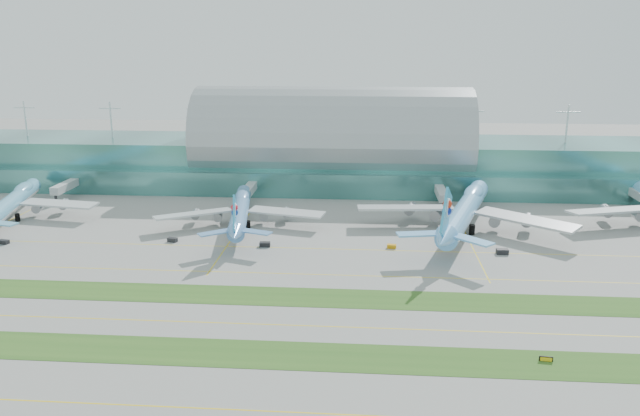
# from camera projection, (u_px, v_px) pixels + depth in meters

# --- Properties ---
(ground) EXTENTS (700.00, 700.00, 0.00)m
(ground) POSITION_uv_depth(u_px,v_px,m) (303.00, 301.00, 154.81)
(ground) COLOR gray
(ground) RESTS_ON ground
(terminal) EXTENTS (340.00, 69.10, 36.00)m
(terminal) POSITION_uv_depth(u_px,v_px,m) (333.00, 153.00, 275.05)
(terminal) COLOR #3D7A75
(terminal) RESTS_ON ground
(grass_strip_near) EXTENTS (420.00, 12.00, 0.08)m
(grass_strip_near) POSITION_uv_depth(u_px,v_px,m) (289.00, 355.00, 127.85)
(grass_strip_near) COLOR #2D591E
(grass_strip_near) RESTS_ON ground
(grass_strip_far) EXTENTS (420.00, 12.00, 0.08)m
(grass_strip_far) POSITION_uv_depth(u_px,v_px,m) (304.00, 297.00, 156.72)
(grass_strip_far) COLOR #2D591E
(grass_strip_far) RESTS_ON ground
(taxiline_a) EXTENTS (420.00, 0.35, 0.01)m
(taxiline_a) POSITION_uv_depth(u_px,v_px,m) (275.00, 411.00, 108.61)
(taxiline_a) COLOR yellow
(taxiline_a) RESTS_ON ground
(taxiline_b) EXTENTS (420.00, 0.35, 0.01)m
(taxiline_b) POSITION_uv_depth(u_px,v_px,m) (297.00, 325.00, 141.33)
(taxiline_b) COLOR yellow
(taxiline_b) RESTS_ON ground
(taxiline_c) EXTENTS (420.00, 0.35, 0.01)m
(taxiline_c) POSITION_uv_depth(u_px,v_px,m) (310.00, 274.00, 172.13)
(taxiline_c) COLOR yellow
(taxiline_c) RESTS_ON ground
(taxiline_d) EXTENTS (420.00, 0.35, 0.01)m
(taxiline_d) POSITION_uv_depth(u_px,v_px,m) (316.00, 249.00, 193.31)
(taxiline_d) COLOR yellow
(taxiline_d) RESTS_ON ground
(airliner_a) EXTENTS (61.12, 70.49, 19.63)m
(airliner_a) POSITION_uv_depth(u_px,v_px,m) (11.00, 202.00, 224.31)
(airliner_a) COLOR #5BA4C9
(airliner_a) RESTS_ON ground
(airliner_b) EXTENTS (58.36, 66.81, 18.42)m
(airliner_b) POSITION_uv_depth(u_px,v_px,m) (240.00, 210.00, 216.05)
(airliner_b) COLOR #6097D4
(airliner_b) RESTS_ON ground
(airliner_c) EXTENTS (70.55, 81.81, 23.07)m
(airliner_c) POSITION_uv_depth(u_px,v_px,m) (465.00, 209.00, 210.97)
(airliner_c) COLOR #71BBFA
(airliner_c) RESTS_ON ground
(gse_b) EXTENTS (3.55, 2.38, 1.24)m
(gse_b) POSITION_uv_depth(u_px,v_px,m) (4.00, 242.00, 197.69)
(gse_b) COLOR black
(gse_b) RESTS_ON ground
(gse_c) EXTENTS (3.32, 2.24, 1.32)m
(gse_c) POSITION_uv_depth(u_px,v_px,m) (172.00, 240.00, 199.56)
(gse_c) COLOR black
(gse_c) RESTS_ON ground
(gse_d) EXTENTS (3.43, 2.27, 1.42)m
(gse_d) POSITION_uv_depth(u_px,v_px,m) (265.00, 244.00, 195.02)
(gse_d) COLOR black
(gse_d) RESTS_ON ground
(gse_e) EXTENTS (2.96, 1.99, 1.23)m
(gse_e) POSITION_uv_depth(u_px,v_px,m) (392.00, 246.00, 193.51)
(gse_e) COLOR #C9870B
(gse_e) RESTS_ON ground
(gse_f) EXTENTS (3.59, 2.21, 1.57)m
(gse_f) POSITION_uv_depth(u_px,v_px,m) (502.00, 252.00, 188.16)
(gse_f) COLOR black
(gse_f) RESTS_ON ground
(taxiway_sign_east) EXTENTS (2.70, 0.63, 1.14)m
(taxiway_sign_east) POSITION_uv_depth(u_px,v_px,m) (546.00, 359.00, 125.30)
(taxiway_sign_east) COLOR black
(taxiway_sign_east) RESTS_ON ground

